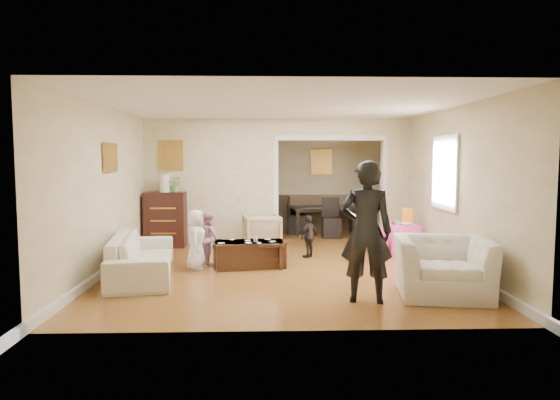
{
  "coord_description": "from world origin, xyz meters",
  "views": [
    {
      "loc": [
        -0.27,
        -8.45,
        1.79
      ],
      "look_at": [
        0.0,
        0.2,
        1.05
      ],
      "focal_mm": 31.43,
      "sensor_mm": 36.0,
      "label": 1
    }
  ],
  "objects_px": {
    "dresser": "(166,219)",
    "coffee_cup": "(255,239)",
    "play_table": "(402,239)",
    "cyan_cup": "(398,223)",
    "coffee_table": "(249,254)",
    "child_kneel_b": "(209,238)",
    "table_lamp": "(165,183)",
    "dining_table": "(328,220)",
    "child_toddler": "(309,236)",
    "sofa": "(142,256)",
    "adult_person": "(366,232)",
    "child_kneel_a": "(196,240)",
    "armchair_front": "(443,267)",
    "armchair_back": "(262,231)"
  },
  "relations": [
    {
      "from": "coffee_cup",
      "to": "table_lamp",
      "type": "bearing_deg",
      "value": 133.0
    },
    {
      "from": "table_lamp",
      "to": "dining_table",
      "type": "distance_m",
      "value": 4.0
    },
    {
      "from": "dresser",
      "to": "play_table",
      "type": "distance_m",
      "value": 4.68
    },
    {
      "from": "table_lamp",
      "to": "child_toddler",
      "type": "xyz_separation_m",
      "value": [
        2.81,
        -1.19,
        -0.9
      ]
    },
    {
      "from": "coffee_table",
      "to": "coffee_cup",
      "type": "height_order",
      "value": "coffee_cup"
    },
    {
      "from": "dresser",
      "to": "child_toddler",
      "type": "xyz_separation_m",
      "value": [
        2.81,
        -1.19,
        -0.17
      ]
    },
    {
      "from": "table_lamp",
      "to": "child_toddler",
      "type": "distance_m",
      "value": 3.18
    },
    {
      "from": "coffee_table",
      "to": "child_kneel_a",
      "type": "xyz_separation_m",
      "value": [
        -0.85,
        -0.15,
        0.27
      ]
    },
    {
      "from": "child_toddler",
      "to": "sofa",
      "type": "bearing_deg",
      "value": -23.6
    },
    {
      "from": "dresser",
      "to": "coffee_table",
      "type": "xyz_separation_m",
      "value": [
        1.76,
        -1.94,
        -0.34
      ]
    },
    {
      "from": "coffee_cup",
      "to": "child_kneel_a",
      "type": "height_order",
      "value": "child_kneel_a"
    },
    {
      "from": "dining_table",
      "to": "adult_person",
      "type": "distance_m",
      "value": 5.63
    },
    {
      "from": "dresser",
      "to": "coffee_cup",
      "type": "distance_m",
      "value": 2.72
    },
    {
      "from": "armchair_back",
      "to": "armchair_front",
      "type": "height_order",
      "value": "armchair_front"
    },
    {
      "from": "sofa",
      "to": "table_lamp",
      "type": "bearing_deg",
      "value": -5.63
    },
    {
      "from": "armchair_back",
      "to": "child_kneel_b",
      "type": "xyz_separation_m",
      "value": [
        -0.89,
        -1.52,
        0.11
      ]
    },
    {
      "from": "play_table",
      "to": "child_kneel_a",
      "type": "relative_size",
      "value": 0.58
    },
    {
      "from": "coffee_table",
      "to": "adult_person",
      "type": "relative_size",
      "value": 0.64
    },
    {
      "from": "play_table",
      "to": "cyan_cup",
      "type": "bearing_deg",
      "value": -153.43
    },
    {
      "from": "sofa",
      "to": "dining_table",
      "type": "height_order",
      "value": "dining_table"
    },
    {
      "from": "play_table",
      "to": "child_kneel_a",
      "type": "bearing_deg",
      "value": -161.59
    },
    {
      "from": "sofa",
      "to": "armchair_front",
      "type": "relative_size",
      "value": 1.87
    },
    {
      "from": "table_lamp",
      "to": "cyan_cup",
      "type": "relative_size",
      "value": 4.5
    },
    {
      "from": "child_kneel_a",
      "to": "armchair_front",
      "type": "bearing_deg",
      "value": -116.32
    },
    {
      "from": "dresser",
      "to": "play_table",
      "type": "height_order",
      "value": "dresser"
    },
    {
      "from": "child_toddler",
      "to": "play_table",
      "type": "bearing_deg",
      "value": 139.59
    },
    {
      "from": "armchair_front",
      "to": "dining_table",
      "type": "xyz_separation_m",
      "value": [
        -0.81,
        5.37,
        -0.06
      ]
    },
    {
      "from": "table_lamp",
      "to": "coffee_cup",
      "type": "height_order",
      "value": "table_lamp"
    },
    {
      "from": "play_table",
      "to": "dresser",
      "type": "bearing_deg",
      "value": 169.36
    },
    {
      "from": "adult_person",
      "to": "armchair_front",
      "type": "bearing_deg",
      "value": -158.9
    },
    {
      "from": "dining_table",
      "to": "coffee_table",
      "type": "bearing_deg",
      "value": -124.83
    },
    {
      "from": "armchair_front",
      "to": "coffee_table",
      "type": "xyz_separation_m",
      "value": [
        -2.57,
        1.78,
        -0.17
      ]
    },
    {
      "from": "play_table",
      "to": "coffee_cup",
      "type": "bearing_deg",
      "value": -157.62
    },
    {
      "from": "play_table",
      "to": "adult_person",
      "type": "bearing_deg",
      "value": -113.28
    },
    {
      "from": "coffee_table",
      "to": "child_kneel_b",
      "type": "xyz_separation_m",
      "value": [
        -0.7,
        0.3,
        0.23
      ]
    },
    {
      "from": "dresser",
      "to": "child_toddler",
      "type": "height_order",
      "value": "dresser"
    },
    {
      "from": "adult_person",
      "to": "child_kneel_a",
      "type": "distance_m",
      "value": 3.03
    },
    {
      "from": "armchair_back",
      "to": "dresser",
      "type": "relative_size",
      "value": 0.65
    },
    {
      "from": "armchair_front",
      "to": "play_table",
      "type": "height_order",
      "value": "armchair_front"
    },
    {
      "from": "coffee_cup",
      "to": "child_kneel_a",
      "type": "bearing_deg",
      "value": -173.99
    },
    {
      "from": "coffee_table",
      "to": "adult_person",
      "type": "bearing_deg",
      "value": -53.12
    },
    {
      "from": "coffee_table",
      "to": "play_table",
      "type": "bearing_deg",
      "value": 20.79
    },
    {
      "from": "coffee_cup",
      "to": "play_table",
      "type": "bearing_deg",
      "value": 22.38
    },
    {
      "from": "cyan_cup",
      "to": "child_kneel_b",
      "type": "height_order",
      "value": "child_kneel_b"
    },
    {
      "from": "armchair_back",
      "to": "child_kneel_b",
      "type": "bearing_deg",
      "value": 48.95
    },
    {
      "from": "dresser",
      "to": "coffee_cup",
      "type": "relative_size",
      "value": 12.14
    },
    {
      "from": "cyan_cup",
      "to": "armchair_back",
      "type": "bearing_deg",
      "value": 162.59
    },
    {
      "from": "child_kneel_b",
      "to": "cyan_cup",
      "type": "bearing_deg",
      "value": -108.84
    },
    {
      "from": "table_lamp",
      "to": "child_toddler",
      "type": "height_order",
      "value": "table_lamp"
    },
    {
      "from": "coffee_cup",
      "to": "play_table",
      "type": "xyz_separation_m",
      "value": [
        2.74,
        1.13,
        -0.2
      ]
    }
  ]
}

